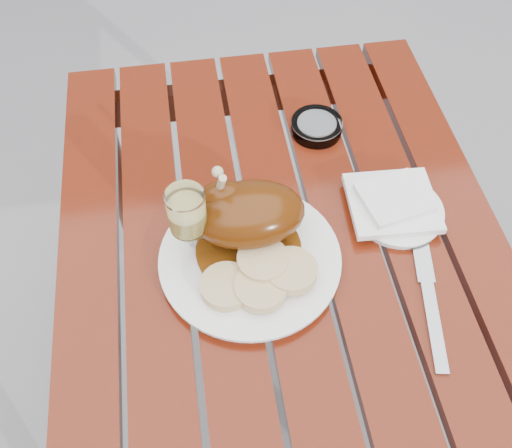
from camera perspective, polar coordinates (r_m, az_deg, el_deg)
The scene contains 11 objects.
ground at distance 1.68m, azimuth 2.11°, elevation -18.24°, with size 60.00×60.00×0.00m, color slate.
table at distance 1.33m, azimuth 2.61°, elevation -13.23°, with size 0.80×1.20×0.75m, color maroon.
dinner_plate at distance 0.99m, azimuth -0.61°, elevation -3.59°, with size 0.32×0.32×0.02m, color white.
roast_duck at distance 0.97m, azimuth -1.14°, elevation 1.05°, with size 0.20×0.19×0.14m.
bread_dumplings at distance 0.94m, azimuth 0.43°, elevation -5.25°, with size 0.20×0.13×0.03m.
wine_glass at distance 0.95m, azimuth -6.72°, elevation -0.11°, with size 0.07×0.07×0.16m, color #E7D769.
side_plate at distance 1.09m, azimuth 13.97°, elevation 1.28°, with size 0.17×0.17×0.01m, color white.
napkin at distance 1.08m, azimuth 13.46°, elevation 2.07°, with size 0.16×0.15×0.01m, color white.
ashtray at distance 1.20m, azimuth 6.07°, elevation 9.66°, with size 0.11×0.11×0.03m, color #B2B7BC.
fork at distance 1.00m, azimuth -4.78°, elevation -3.93°, with size 0.02×0.19×0.01m, color gray.
knife at distance 0.99m, azimuth 17.12°, elevation -8.15°, with size 0.02×0.22×0.01m, color gray.
Camera 1 is at (-0.14, -0.50, 1.60)m, focal length 40.00 mm.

